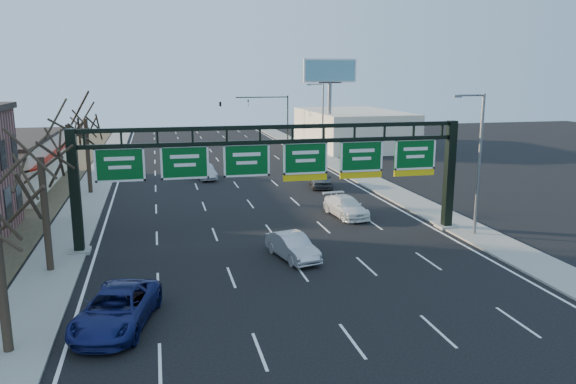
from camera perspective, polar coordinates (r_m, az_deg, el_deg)
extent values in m
plane|color=black|center=(28.00, 2.33, -9.45)|extent=(160.00, 160.00, 0.00)
cube|color=gray|center=(46.57, -20.01, -1.35)|extent=(3.00, 120.00, 0.12)
cube|color=gray|center=(50.31, 10.28, 0.15)|extent=(3.00, 120.00, 0.12)
cube|color=white|center=(46.77, -4.26, -0.65)|extent=(21.60, 120.00, 0.01)
cube|color=black|center=(34.05, -20.82, -0.02)|extent=(0.55, 0.55, 7.20)
cube|color=gray|center=(34.91, -20.39, -5.65)|extent=(1.20, 1.20, 0.20)
cube|color=black|center=(38.61, 16.05, 1.64)|extent=(0.55, 0.55, 7.20)
cube|color=gray|center=(39.37, 15.76, -3.37)|extent=(1.20, 1.20, 0.20)
cube|color=black|center=(33.98, -1.21, 6.63)|extent=(23.40, 0.25, 0.25)
cube|color=black|center=(34.07, -1.21, 5.12)|extent=(23.40, 0.25, 0.25)
cube|color=#054C1A|center=(33.54, -16.72, 2.69)|extent=(2.80, 0.10, 2.00)
cube|color=#054C1A|center=(33.51, -10.45, 2.99)|extent=(2.80, 0.10, 2.00)
cube|color=#054C1A|center=(33.89, -4.23, 3.26)|extent=(2.80, 0.10, 2.00)
cube|color=#054C1A|center=(34.64, 1.77, 3.48)|extent=(2.80, 0.10, 2.00)
cube|color=yellow|center=(34.84, 1.75, 1.49)|extent=(2.80, 0.10, 0.40)
cube|color=#054C1A|center=(35.76, 7.47, 3.65)|extent=(2.80, 0.10, 2.00)
cube|color=yellow|center=(35.96, 7.41, 1.73)|extent=(2.80, 0.10, 0.40)
cube|color=#054C1A|center=(37.21, 12.77, 3.78)|extent=(2.80, 0.10, 2.00)
cube|color=yellow|center=(37.40, 12.69, 1.93)|extent=(2.80, 0.10, 0.40)
cube|color=#A91E10|center=(55.35, -22.91, 3.56)|extent=(1.20, 18.00, 0.40)
cube|color=beige|center=(80.19, 6.55, 6.41)|extent=(12.00, 20.00, 5.00)
cylinder|color=#2E2319|center=(22.90, -27.25, -6.89)|extent=(0.36, 0.36, 6.46)
cylinder|color=#2E2319|center=(31.43, -23.42, -2.02)|extent=(0.36, 0.36, 6.08)
cylinder|color=#2E2319|center=(41.04, -21.12, 1.81)|extent=(0.36, 0.36, 6.84)
cylinder|color=#2E2319|center=(50.87, -19.66, 3.54)|extent=(0.36, 0.36, 6.46)
cylinder|color=slate|center=(37.21, 18.84, 2.68)|extent=(0.20, 0.20, 9.00)
cylinder|color=slate|center=(36.33, 18.10, 9.51)|extent=(1.80, 0.12, 0.12)
cube|color=slate|center=(35.88, 16.85, 9.48)|extent=(0.50, 0.22, 0.15)
cylinder|color=slate|center=(68.22, 3.55, 7.28)|extent=(0.20, 0.20, 9.00)
cylinder|color=slate|center=(67.74, 2.85, 10.98)|extent=(1.80, 0.12, 0.12)
cube|color=slate|center=(67.50, 2.11, 10.94)|extent=(0.50, 0.22, 0.15)
cylinder|color=slate|center=(73.70, 4.22, 7.53)|extent=(0.50, 0.50, 9.00)
cube|color=slate|center=(73.48, 4.27, 11.03)|extent=(3.00, 0.30, 0.20)
cube|color=white|center=(73.47, 4.29, 12.20)|extent=(7.00, 0.30, 3.00)
cube|color=#5596AB|center=(73.28, 4.34, 12.20)|extent=(6.60, 0.05, 2.60)
cylinder|color=black|center=(82.55, -0.03, 7.35)|extent=(0.18, 0.18, 7.00)
cylinder|color=black|center=(81.56, -2.66, 9.60)|extent=(7.60, 0.14, 0.14)
imported|color=black|center=(81.25, -4.06, 9.01)|extent=(0.20, 0.20, 1.00)
imported|color=black|center=(80.70, -6.90, 8.93)|extent=(0.54, 0.54, 1.62)
imported|color=navy|center=(24.46, -17.04, -11.30)|extent=(3.94, 6.12, 1.57)
imported|color=#AEAEB3|center=(31.58, 0.46, -5.55)|extent=(2.45, 4.54, 1.42)
imported|color=white|center=(40.99, 5.91, -1.49)|extent=(2.50, 5.08, 1.42)
imported|color=#434749|center=(51.35, 3.31, 1.39)|extent=(2.64, 4.87, 1.57)
imported|color=#A3A3A8|center=(55.67, -8.42, 2.03)|extent=(2.13, 4.43, 1.40)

